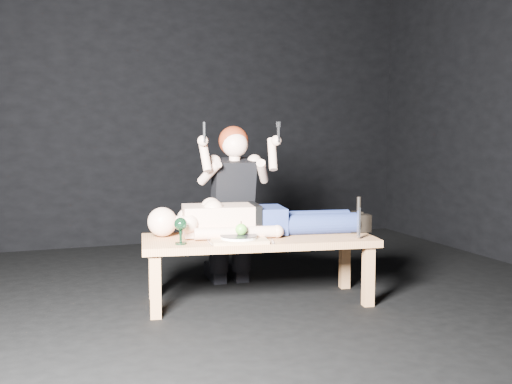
# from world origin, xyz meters

# --- Properties ---
(ground) EXTENTS (5.00, 5.00, 0.00)m
(ground) POSITION_xyz_m (0.00, 0.00, 0.00)
(ground) COLOR black
(ground) RESTS_ON ground
(back_wall) EXTENTS (5.00, 0.00, 5.00)m
(back_wall) POSITION_xyz_m (0.00, 2.50, 1.50)
(back_wall) COLOR black
(back_wall) RESTS_ON ground
(table) EXTENTS (1.62, 0.81, 0.45)m
(table) POSITION_xyz_m (0.01, 0.11, 0.23)
(table) COLOR #B77F4E
(table) RESTS_ON ground
(lying_man) EXTENTS (1.55, 0.68, 0.25)m
(lying_man) POSITION_xyz_m (0.07, 0.21, 0.58)
(lying_man) COLOR #D1A88B
(lying_man) RESTS_ON table
(kneeling_woman) EXTENTS (0.69, 0.77, 1.23)m
(kneeling_woman) POSITION_xyz_m (-0.02, 0.64, 0.62)
(kneeling_woman) COLOR black
(kneeling_woman) RESTS_ON ground
(serving_tray) EXTENTS (0.39, 0.31, 0.02)m
(serving_tray) POSITION_xyz_m (-0.17, -0.02, 0.46)
(serving_tray) COLOR tan
(serving_tray) RESTS_ON table
(plate) EXTENTS (0.27, 0.27, 0.02)m
(plate) POSITION_xyz_m (-0.17, -0.02, 0.48)
(plate) COLOR white
(plate) RESTS_ON serving_tray
(apple) EXTENTS (0.08, 0.08, 0.08)m
(apple) POSITION_xyz_m (-0.15, -0.01, 0.53)
(apple) COLOR #338B23
(apple) RESTS_ON plate
(goblet) EXTENTS (0.09, 0.09, 0.17)m
(goblet) POSITION_xyz_m (-0.55, 0.02, 0.54)
(goblet) COLOR black
(goblet) RESTS_ON table
(fork_flat) EXTENTS (0.03, 0.17, 0.01)m
(fork_flat) POSITION_xyz_m (-0.36, -0.01, 0.45)
(fork_flat) COLOR #B2B2B7
(fork_flat) RESTS_ON table
(knife_flat) EXTENTS (0.06, 0.16, 0.01)m
(knife_flat) POSITION_xyz_m (0.03, -0.09, 0.45)
(knife_flat) COLOR #B2B2B7
(knife_flat) RESTS_ON table
(spoon_flat) EXTENTS (0.06, 0.16, 0.01)m
(spoon_flat) POSITION_xyz_m (-0.04, 0.01, 0.45)
(spoon_flat) COLOR #B2B2B7
(spoon_flat) RESTS_ON table
(carving_knife) EXTENTS (0.04, 0.05, 0.28)m
(carving_knife) POSITION_xyz_m (0.61, -0.19, 0.59)
(carving_knife) COLOR #B2B2B7
(carving_knife) RESTS_ON table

